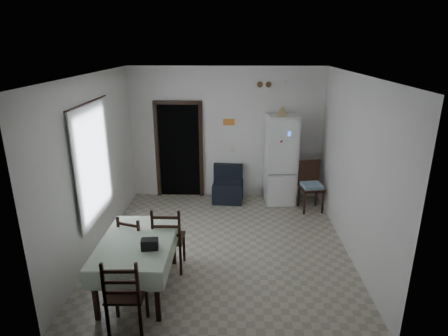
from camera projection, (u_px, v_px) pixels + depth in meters
ground at (223, 245)px, 6.53m from camera, size 4.50×4.50×0.00m
ceiling at (223, 75)px, 5.61m from camera, size 4.20×4.50×0.02m
wall_back at (226, 134)px, 8.20m from camera, size 4.20×0.02×2.90m
wall_front at (216, 233)px, 3.94m from camera, size 4.20×0.02×2.90m
wall_left at (95, 165)px, 6.13m from camera, size 0.02×4.50×2.90m
wall_right at (353, 167)px, 6.01m from camera, size 0.02×4.50×2.90m
doorway at (181, 148)px, 8.55m from camera, size 1.06×0.52×2.22m
window_recess at (87, 163)px, 5.91m from camera, size 0.10×1.20×1.60m
curtain at (94, 163)px, 5.91m from camera, size 0.02×1.45×1.85m
curtain_rod at (87, 103)px, 5.60m from camera, size 0.02×1.60×0.02m
calendar at (229, 127)px, 8.13m from camera, size 0.28×0.02×0.40m
calendar_image at (229, 122)px, 8.10m from camera, size 0.24×0.01×0.14m
light_switch at (233, 150)px, 8.30m from camera, size 0.08×0.02×0.12m
vent_left at (260, 85)px, 7.83m from camera, size 0.12×0.03×0.12m
vent_right at (269, 85)px, 7.82m from camera, size 0.12×0.03×0.12m
emergency_light at (291, 83)px, 7.77m from camera, size 0.25×0.07×0.09m
fridge at (281, 160)px, 8.02m from camera, size 0.68×0.68×1.93m
tan_cone at (282, 111)px, 7.67m from camera, size 0.26×0.26×0.19m
navy_seat at (228, 184)px, 8.23m from camera, size 0.69×0.67×0.79m
corner_chair at (312, 187)px, 7.74m from camera, size 0.52×0.52×1.04m
dining_table at (139, 265)px, 5.26m from camera, size 0.99×1.50×0.78m
black_bag at (150, 244)px, 4.89m from camera, size 0.23×0.16×0.14m
dining_chair_far_left at (136, 242)px, 5.70m from camera, size 0.51×0.51×0.94m
dining_chair_far_right at (169, 237)px, 5.71m from camera, size 0.46×0.46×1.07m
dining_chair_near_head at (126, 292)px, 4.47m from camera, size 0.47×0.47×1.05m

